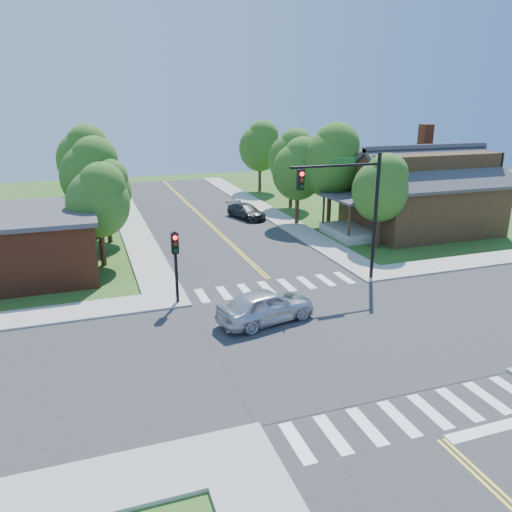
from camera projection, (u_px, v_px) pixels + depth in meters
name	position (u px, v px, depth m)	size (l,w,h in m)	color
ground	(328.00, 335.00, 21.95)	(100.00, 100.00, 0.00)	#2B561B
road_ns	(328.00, 335.00, 21.94)	(10.00, 90.00, 0.04)	#2D2D30
road_ew	(328.00, 335.00, 21.94)	(90.00, 10.00, 0.04)	#2D2D30
intersection_patch	(328.00, 335.00, 21.95)	(10.20, 10.20, 0.06)	#2D2D30
sidewalk_ne	(412.00, 224.00, 41.12)	(40.00, 40.00, 0.14)	#9E9B93
crosswalk_north	(277.00, 286.00, 27.52)	(8.85, 2.00, 0.01)	white
crosswalk_south	(415.00, 415.00, 16.36)	(8.85, 2.00, 0.01)	white
centerline	(328.00, 334.00, 21.94)	(0.30, 90.00, 0.01)	yellow
stop_bar	(508.00, 426.00, 15.89)	(4.60, 0.45, 0.09)	white
signal_mast_ne	(350.00, 198.00, 26.74)	(5.30, 0.42, 7.20)	black
signal_pole_nw	(175.00, 254.00, 24.41)	(0.34, 0.42, 3.80)	black
house_ne	(421.00, 188.00, 38.49)	(13.05, 8.80, 7.11)	#382713
building_nw	(4.00, 244.00, 28.82)	(10.40, 8.40, 3.73)	brown
tree_e_a	(382.00, 187.00, 33.57)	(3.84, 3.65, 6.53)	#382314
tree_e_b	(332.00, 159.00, 38.93)	(4.86, 4.61, 8.26)	#382314
tree_e_c	(293.00, 156.00, 46.25)	(4.33, 4.12, 7.37)	#382314
tree_e_d	(261.00, 145.00, 54.37)	(4.56, 4.33, 7.75)	#382314
tree_w_a	(99.00, 199.00, 29.88)	(3.77, 3.58, 6.41)	#382314
tree_w_b	(92.00, 172.00, 35.50)	(4.40, 4.18, 7.48)	#382314
tree_w_c	(85.00, 157.00, 42.54)	(4.65, 4.42, 7.91)	#382314
tree_w_d	(85.00, 151.00, 51.39)	(4.25, 4.04, 7.23)	#382314
tree_house	(299.00, 168.00, 39.80)	(4.18, 3.98, 7.11)	#382314
tree_bldg	(107.00, 188.00, 34.90)	(3.52, 3.35, 5.99)	#382314
car_silver	(266.00, 307.00, 22.96)	(4.95, 2.83, 1.59)	silver
car_dgrey	(246.00, 212.00, 42.93)	(2.88, 4.57, 1.23)	#292C2E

